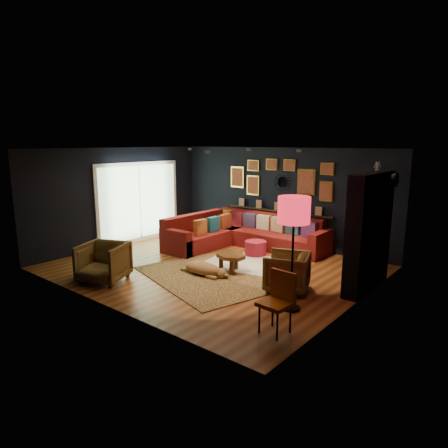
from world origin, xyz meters
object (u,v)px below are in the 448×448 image
Objects in this scene: armchair_right at (287,270)px; floor_lamp at (294,214)px; pouf at (256,248)px; sectional at (240,235)px; gold_stool at (87,264)px; armchair_left at (103,260)px; orange_chair at (279,297)px; dog at (203,266)px; coffee_table at (230,257)px.

floor_lamp reaches higher than armchair_right.
pouf is 0.65× the size of armchair_right.
sectional is 4.30m from floor_lamp.
sectional is 4.26× the size of armchair_right.
armchair_left is at bearing 5.60° from gold_stool.
orange_chair is (2.56, -3.07, 0.34)m from pouf.
gold_stool is at bearing -82.30° from armchair_right.
gold_stool is at bearing -144.93° from dog.
armchair_right is 0.42× the size of floor_lamp.
coffee_table is 1.75× the size of pouf.
orange_chair is 2.83m from dog.
dog is at bearing 26.18° from armchair_left.
armchair_right is at bearing 125.36° from floor_lamp.
dog is at bearing 40.91° from gold_stool.
floor_lamp reaches higher than armchair_left.
armchair_left is 0.73× the size of dog.
pouf is 0.58× the size of orange_chair.
orange_chair reaches higher than armchair_left.
pouf is at bearing -27.36° from sectional.
sectional is at bearing 75.58° from gold_stool.
armchair_left reaches higher than sectional.
gold_stool is (-2.14, -2.10, -0.08)m from coffee_table.
floor_lamp reaches higher than coffee_table.
gold_stool is (-3.61, -1.95, -0.14)m from armchair_right.
armchair_left is at bearing -170.40° from orange_chair.
armchair_left is at bearing -128.10° from coffee_table.
coffee_table is 0.77× the size of dog.
armchair_left is 0.57m from gold_stool.
coffee_table is 2.51m from floor_lamp.
sectional is at bearing 59.31° from armchair_left.
pouf is at bearing -151.31° from armchair_right.
armchair_right is at bearing -5.70° from coffee_table.
armchair_left is (-1.28, -3.44, 0.23)m from pouf.
sectional reaches higher than pouf.
coffee_table reaches higher than dog.
dog is (1.28, 1.52, -0.23)m from armchair_left.
dog is at bearing 171.63° from floor_lamp.
orange_chair reaches higher than sectional.
armchair_left is 3.95m from floor_lamp.
armchair_left is at bearing -110.43° from pouf.
gold_stool is at bearing 161.80° from armchair_left.
orange_chair is at bearing 5.86° from armchair_right.
dog is (-0.32, -0.52, -0.13)m from coffee_table.
coffee_table is at bearing -116.35° from armchair_right.
coffee_table is 1.06× the size of armchair_left.
floor_lamp is at bearing -44.42° from pouf.
floor_lamp is at bearing 111.54° from orange_chair.
armchair_right is (1.47, -0.15, 0.07)m from coffee_table.
floor_lamp is 1.60× the size of dog.
armchair_right is 0.88× the size of orange_chair.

